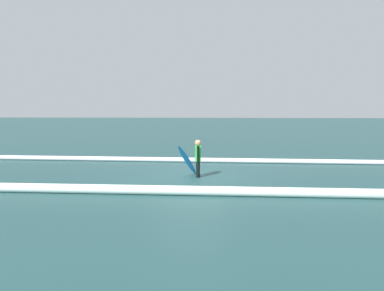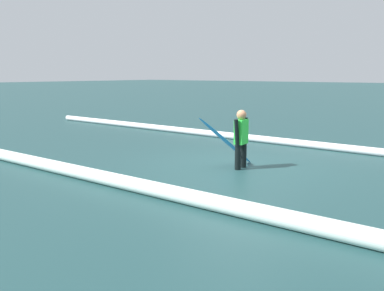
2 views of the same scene
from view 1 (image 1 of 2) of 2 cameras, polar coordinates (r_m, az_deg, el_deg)
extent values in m
plane|color=#214547|center=(13.34, -0.19, -4.78)|extent=(183.36, 183.36, 0.00)
cylinder|color=black|center=(13.01, 0.95, -3.79)|extent=(0.14, 0.14, 0.57)
cylinder|color=black|center=(13.28, 0.92, -3.59)|extent=(0.14, 0.14, 0.57)
cube|color=#2DD83F|center=(13.07, 0.94, -1.26)|extent=(0.23, 0.36, 0.55)
sphere|color=tan|center=(13.03, 0.94, 0.40)|extent=(0.22, 0.22, 0.22)
cylinder|color=black|center=(12.85, 0.97, -1.38)|extent=(0.09, 0.16, 0.62)
cylinder|color=black|center=(13.28, 0.91, -1.15)|extent=(0.09, 0.10, 0.61)
ellipsoid|color=#268CE5|center=(13.09, -0.75, -2.36)|extent=(0.68, 1.55, 1.21)
ellipsoid|color=blue|center=(13.09, -0.75, -2.34)|extent=(0.45, 1.22, 0.98)
cylinder|color=white|center=(16.77, -1.53, -2.26)|extent=(21.61, 0.48, 0.21)
cylinder|color=white|center=(10.37, 9.89, -7.14)|extent=(19.66, 0.40, 0.27)
camera|label=2|loc=(6.42, 47.03, 1.43)|focal=40.51mm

